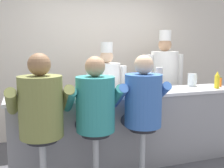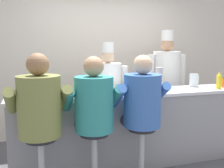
% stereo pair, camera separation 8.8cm
% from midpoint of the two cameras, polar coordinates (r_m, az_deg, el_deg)
% --- Properties ---
extents(wall_back, '(10.00, 0.06, 2.70)m').
position_cam_midpoint_polar(wall_back, '(4.72, -3.16, 5.50)').
color(wall_back, beige).
rests_on(wall_back, ground_plane).
extents(diner_counter, '(3.10, 0.57, 0.98)m').
position_cam_midpoint_polar(diner_counter, '(3.56, 3.18, -9.47)').
color(diner_counter, gray).
rests_on(diner_counter, ground_plane).
extents(ketchup_bottle_red, '(0.06, 0.06, 0.25)m').
position_cam_midpoint_polar(ketchup_bottle_red, '(3.38, 8.58, 0.06)').
color(ketchup_bottle_red, red).
rests_on(ketchup_bottle_red, diner_counter).
extents(mustard_bottle_yellow, '(0.07, 0.07, 0.24)m').
position_cam_midpoint_polar(mustard_bottle_yellow, '(4.00, 21.31, 0.74)').
color(mustard_bottle_yellow, yellow).
rests_on(mustard_bottle_yellow, diner_counter).
extents(hot_sauce_bottle_orange, '(0.03, 0.03, 0.15)m').
position_cam_midpoint_polar(hot_sauce_bottle_orange, '(4.17, 22.00, 0.40)').
color(hot_sauce_bottle_orange, orange).
rests_on(hot_sauce_bottle_orange, diner_counter).
extents(water_pitcher_clear, '(0.15, 0.13, 0.19)m').
position_cam_midpoint_polar(water_pitcher_clear, '(4.08, 16.44, 0.87)').
color(water_pitcher_clear, silver).
rests_on(water_pitcher_clear, diner_counter).
extents(breakfast_plate, '(0.22, 0.22, 0.04)m').
position_cam_midpoint_polar(breakfast_plate, '(3.06, -9.37, -2.83)').
color(breakfast_plate, white).
rests_on(breakfast_plate, diner_counter).
extents(cereal_bowl, '(0.16, 0.16, 0.06)m').
position_cam_midpoint_polar(cereal_bowl, '(3.28, -8.12, -1.77)').
color(cereal_bowl, white).
rests_on(cereal_bowl, diner_counter).
extents(coffee_mug_tan, '(0.12, 0.08, 0.08)m').
position_cam_midpoint_polar(coffee_mug_tan, '(3.66, 11.02, -0.65)').
color(coffee_mug_tan, beige).
rests_on(coffee_mug_tan, diner_counter).
extents(cup_stack_steel, '(0.10, 0.10, 0.31)m').
position_cam_midpoint_polar(cup_stack_steel, '(3.55, 9.48, 1.06)').
color(cup_stack_steel, '#B7BABF').
rests_on(cup_stack_steel, diner_counter).
extents(napkin_dispenser_chrome, '(0.11, 0.07, 0.13)m').
position_cam_midpoint_polar(napkin_dispenser_chrome, '(3.26, -3.83, -1.17)').
color(napkin_dispenser_chrome, silver).
rests_on(napkin_dispenser_chrome, diner_counter).
extents(diner_seated_olive, '(0.66, 0.65, 1.51)m').
position_cam_midpoint_polar(diner_seated_olive, '(2.75, -16.13, -5.36)').
color(diner_seated_olive, '#B2B5BA').
rests_on(diner_seated_olive, ground_plane).
extents(diner_seated_teal, '(0.63, 0.62, 1.47)m').
position_cam_midpoint_polar(diner_seated_teal, '(2.83, -4.72, -5.02)').
color(diner_seated_teal, '#B2B5BA').
rests_on(diner_seated_teal, ground_plane).
extents(diner_seated_blue, '(0.63, 0.63, 1.48)m').
position_cam_midpoint_polar(diner_seated_blue, '(3.01, 5.65, -4.15)').
color(diner_seated_blue, '#B2B5BA').
rests_on(diner_seated_blue, ground_plane).
extents(cook_in_whites_near, '(0.64, 0.41, 1.63)m').
position_cam_midpoint_polar(cook_in_whites_near, '(3.98, -1.78, -1.55)').
color(cook_in_whites_near, '#232328').
rests_on(cook_in_whites_near, ground_plane).
extents(cook_in_whites_far, '(0.72, 0.46, 1.84)m').
position_cam_midpoint_polar(cook_in_whites_far, '(4.56, 10.70, 0.99)').
color(cook_in_whites_far, '#232328').
rests_on(cook_in_whites_far, ground_plane).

